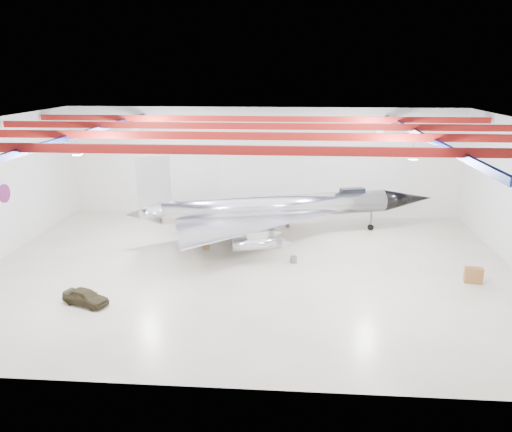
{
  "coord_description": "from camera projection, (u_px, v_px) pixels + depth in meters",
  "views": [
    {
      "loc": [
        3.1,
        -35.21,
        14.44
      ],
      "look_at": [
        0.29,
        2.0,
        3.56
      ],
      "focal_mm": 35.0,
      "sensor_mm": 36.0,
      "label": 1
    }
  ],
  "objects": [
    {
      "name": "toolbox_red",
      "position": [
        249.0,
        229.0,
        46.66
      ],
      "size": [
        0.53,
        0.45,
        0.34
      ],
      "primitive_type": "cube",
      "rotation": [
        0.0,
        0.0,
        0.13
      ],
      "color": "maroon",
      "rests_on": "floor"
    },
    {
      "name": "ceiling",
      "position": [
        250.0,
        122.0,
        34.89
      ],
      "size": [
        40.0,
        40.0,
        0.0
      ],
      "primitive_type": "plane",
      "rotation": [
        3.14,
        0.0,
        0.0
      ],
      "color": "#0A0F38",
      "rests_on": "wall_back"
    },
    {
      "name": "desk",
      "position": [
        473.0,
        275.0,
        35.21
      ],
      "size": [
        1.3,
        0.79,
        1.12
      ],
      "primitive_type": "cube",
      "rotation": [
        0.0,
        0.0,
        -0.15
      ],
      "color": "brown",
      "rests_on": "floor"
    },
    {
      "name": "crate_ply",
      "position": [
        206.0,
        248.0,
        41.85
      ],
      "size": [
        0.55,
        0.47,
        0.35
      ],
      "primitive_type": "cube",
      "rotation": [
        0.0,
        0.0,
        0.14
      ],
      "color": "olive",
      "rests_on": "floor"
    },
    {
      "name": "wall_back",
      "position": [
        263.0,
        162.0,
        50.79
      ],
      "size": [
        40.0,
        0.0,
        40.0
      ],
      "primitive_type": "plane",
      "rotation": [
        1.57,
        0.0,
        0.0
      ],
      "color": "silver",
      "rests_on": "floor"
    },
    {
      "name": "wall_roundel",
      "position": [
        5.0,
        193.0,
        39.93
      ],
      "size": [
        0.1,
        1.5,
        1.5
      ],
      "primitive_type": "cylinder",
      "rotation": [
        0.0,
        1.57,
        0.0
      ],
      "color": "#B21414",
      "rests_on": "wall_left"
    },
    {
      "name": "engine_drum",
      "position": [
        293.0,
        259.0,
        39.02
      ],
      "size": [
        0.63,
        0.63,
        0.49
      ],
      "primitive_type": "cylinder",
      "rotation": [
        0.0,
        0.0,
        -0.15
      ],
      "color": "#59595B",
      "rests_on": "floor"
    },
    {
      "name": "crate_small",
      "position": [
        190.0,
        239.0,
        44.08
      ],
      "size": [
        0.46,
        0.39,
        0.29
      ],
      "primitive_type": "cube",
      "rotation": [
        0.0,
        0.0,
        0.16
      ],
      "color": "#59595B",
      "rests_on": "floor"
    },
    {
      "name": "ceiling_structure",
      "position": [
        250.0,
        132.0,
        35.08
      ],
      "size": [
        39.5,
        29.5,
        1.08
      ],
      "color": "maroon",
      "rests_on": "ceiling"
    },
    {
      "name": "oil_barrel",
      "position": [
        250.0,
        246.0,
        42.25
      ],
      "size": [
        0.53,
        0.46,
        0.33
      ],
      "primitive_type": "cube",
      "rotation": [
        0.0,
        0.0,
        -0.19
      ],
      "color": "olive",
      "rests_on": "floor"
    },
    {
      "name": "jeep",
      "position": [
        86.0,
        297.0,
        31.91
      ],
      "size": [
        3.37,
        2.27,
        1.07
      ],
      "primitive_type": "imported",
      "rotation": [
        0.0,
        0.0,
        1.22
      ],
      "color": "#332D19",
      "rests_on": "floor"
    },
    {
      "name": "jet_aircraft",
      "position": [
        276.0,
        210.0,
        44.45
      ],
      "size": [
        27.78,
        20.12,
        7.75
      ],
      "rotation": [
        0.0,
        0.0,
        0.29
      ],
      "color": "silver",
      "rests_on": "floor"
    },
    {
      "name": "floor",
      "position": [
        250.0,
        268.0,
        37.97
      ],
      "size": [
        40.0,
        40.0,
        0.0
      ],
      "primitive_type": "plane",
      "color": "#B8B192",
      "rests_on": "ground"
    },
    {
      "name": "spares_box",
      "position": [
        288.0,
        225.0,
        47.98
      ],
      "size": [
        0.47,
        0.47,
        0.34
      ],
      "primitive_type": "cylinder",
      "rotation": [
        0.0,
        0.0,
        0.31
      ],
      "color": "#59595B",
      "rests_on": "floor"
    }
  ]
}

